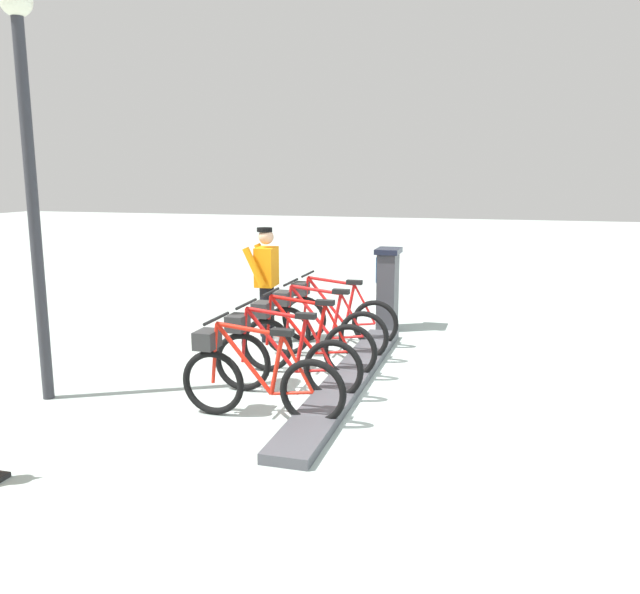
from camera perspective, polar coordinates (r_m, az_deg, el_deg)
ground_plane at (r=7.50m, az=2.53°, el=-7.73°), size 60.00×60.00×0.00m
dock_rail_base at (r=7.48m, az=2.53°, el=-7.36°), size 0.44×4.58×0.10m
payment_kiosk at (r=10.01m, az=6.07°, el=0.86°), size 0.36×0.52×1.28m
bike_docked_0 at (r=9.11m, az=1.26°, el=-1.58°), size 1.72×0.54×1.02m
bike_docked_1 at (r=8.40m, az=-0.08°, el=-2.64°), size 1.72×0.54×1.02m
bike_docked_2 at (r=7.70m, az=-1.66°, el=-3.89°), size 1.72×0.54×1.02m
bike_docked_3 at (r=7.01m, az=-3.56°, el=-5.39°), size 1.72×0.54×1.02m
bike_docked_4 at (r=6.34m, az=-5.89°, el=-7.20°), size 1.72×0.54×1.02m
worker_near_rack at (r=9.20m, az=-4.86°, el=1.54°), size 0.47×0.64×1.66m
lamp_post at (r=7.24m, az=-24.73°, el=12.67°), size 0.32×0.32×4.22m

